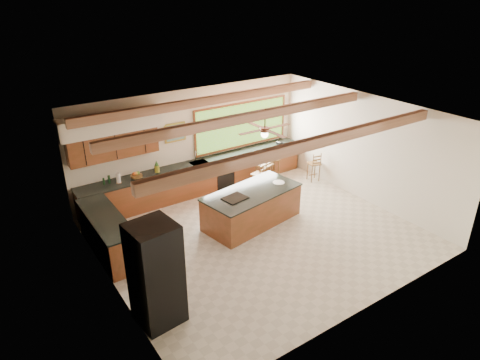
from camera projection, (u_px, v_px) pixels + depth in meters
ground at (258, 235)px, 10.53m from camera, size 7.20×7.20×0.00m
room_shell at (238, 144)px, 10.00m from camera, size 7.27×6.54×3.02m
counter_run at (181, 189)px, 11.80m from camera, size 7.12×3.10×1.26m
island at (252, 207)px, 10.90m from camera, size 2.70×1.60×0.91m
refrigerator at (156, 274)px, 7.49m from camera, size 0.85×0.83×2.00m
bar_stool_a at (260, 175)px, 12.30m from camera, size 0.44×0.44×1.00m
bar_stool_b at (273, 160)px, 13.24m from camera, size 0.46×0.46×1.07m
bar_stool_c at (266, 166)px, 12.67m from camera, size 0.53×0.53×1.19m
bar_stool_d at (315, 164)px, 13.13m from camera, size 0.40×0.40×0.94m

